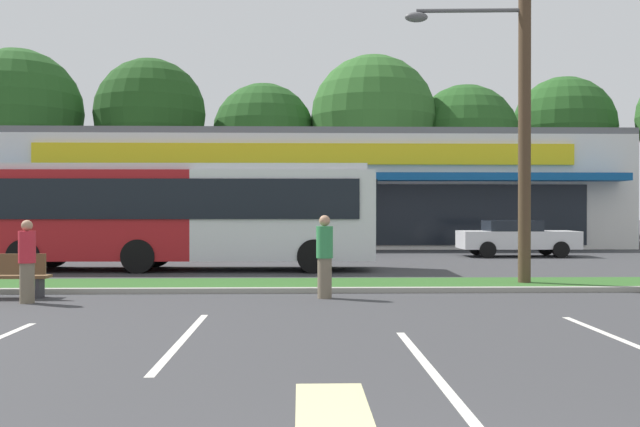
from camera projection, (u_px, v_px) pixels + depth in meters
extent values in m
cube|color=#2D5B23|center=(348.00, 285.00, 17.55)|extent=(56.00, 2.20, 0.12)
cube|color=#99968C|center=(352.00, 290.00, 16.33)|extent=(56.00, 0.24, 0.12)
cube|color=silver|center=(183.00, 339.00, 10.49)|extent=(0.12, 4.80, 0.01)
cube|color=silver|center=(428.00, 367.00, 8.64)|extent=(0.12, 4.80, 0.01)
cube|color=silver|center=(628.00, 342.00, 10.21)|extent=(0.12, 4.80, 0.01)
cube|color=beige|center=(332.00, 403.00, 7.01)|extent=(0.70, 1.60, 0.01)
cube|color=silver|center=(305.00, 194.00, 38.74)|extent=(31.30, 10.28, 5.42)
cube|color=black|center=(306.00, 215.00, 33.57)|extent=(26.29, 0.08, 2.82)
cube|color=#0F4C8C|center=(306.00, 177.00, 32.90)|extent=(29.42, 1.40, 0.35)
cube|color=yellow|center=(306.00, 154.00, 33.51)|extent=(25.04, 0.16, 0.98)
cube|color=slate|center=(305.00, 140.00, 38.72)|extent=(31.30, 10.28, 0.30)
cylinder|color=#473323|center=(18.00, 200.00, 45.75)|extent=(0.44, 0.44, 4.95)
sphere|color=#23511E|center=(18.00, 113.00, 45.72)|extent=(8.06, 8.06, 8.06)
cylinder|color=#473323|center=(150.00, 197.00, 46.99)|extent=(0.44, 0.44, 5.37)
sphere|color=#1E4719|center=(150.00, 114.00, 46.96)|extent=(7.15, 7.15, 7.15)
cylinder|color=#473323|center=(264.00, 205.00, 49.46)|extent=(0.44, 0.44, 4.37)
sphere|color=#23511E|center=(264.00, 135.00, 49.44)|extent=(6.96, 6.96, 6.96)
cylinder|color=#473323|center=(373.00, 201.00, 48.69)|extent=(0.44, 0.44, 4.93)
sphere|color=#2D6026|center=(373.00, 117.00, 48.66)|extent=(8.33, 8.33, 8.33)
cylinder|color=#473323|center=(466.00, 207.00, 49.81)|extent=(0.44, 0.44, 4.07)
sphere|color=#23511E|center=(466.00, 138.00, 49.78)|extent=(7.27, 7.27, 7.27)
cylinder|color=#473323|center=(564.00, 201.00, 51.02)|extent=(0.44, 0.44, 4.87)
sphere|color=#23511E|center=(564.00, 128.00, 50.99)|extent=(7.22, 7.22, 7.22)
cylinder|color=#4C3826|center=(525.00, 95.00, 17.46)|extent=(0.30, 0.30, 9.27)
cylinder|color=#59595B|center=(470.00, 11.00, 17.49)|extent=(2.60, 0.25, 0.10)
ellipsoid|color=#59595B|center=(416.00, 17.00, 17.52)|extent=(0.56, 0.32, 0.24)
cube|color=#AD191E|center=(88.00, 215.00, 22.47)|extent=(6.73, 2.68, 2.70)
cube|color=silver|center=(285.00, 215.00, 22.53)|extent=(5.51, 2.66, 2.70)
cube|color=silver|center=(177.00, 168.00, 22.49)|extent=(11.70, 2.52, 0.20)
cube|color=black|center=(168.00, 199.00, 21.19)|extent=(11.17, 0.28, 1.19)
cube|color=black|center=(373.00, 205.00, 22.55)|extent=(0.10, 2.17, 1.51)
cylinder|color=black|center=(314.00, 252.00, 23.71)|extent=(1.01, 0.32, 1.00)
cylinder|color=black|center=(314.00, 256.00, 21.37)|extent=(1.01, 0.32, 1.00)
cylinder|color=black|center=(156.00, 252.00, 23.67)|extent=(1.01, 0.32, 1.00)
cylinder|color=black|center=(138.00, 256.00, 21.32)|extent=(1.01, 0.32, 1.00)
cylinder|color=black|center=(53.00, 252.00, 23.64)|extent=(1.01, 0.32, 1.00)
cylinder|color=black|center=(24.00, 256.00, 21.29)|extent=(1.01, 0.32, 1.00)
cube|color=brown|center=(11.00, 277.00, 15.40)|extent=(1.60, 0.45, 0.06)
cube|color=brown|center=(7.00, 264.00, 15.21)|extent=(1.60, 0.06, 0.44)
cube|color=#333338|center=(40.00, 287.00, 15.42)|extent=(0.08, 0.36, 0.45)
cube|color=silver|center=(518.00, 240.00, 28.93)|extent=(4.61, 1.80, 0.70)
cube|color=black|center=(512.00, 226.00, 28.92)|extent=(2.07, 1.58, 0.41)
cylinder|color=black|center=(546.00, 247.00, 29.82)|extent=(0.64, 0.22, 0.64)
cylinder|color=black|center=(561.00, 250.00, 28.12)|extent=(0.64, 0.22, 0.64)
cylinder|color=black|center=(477.00, 247.00, 29.74)|extent=(0.64, 0.22, 0.64)
cylinder|color=black|center=(488.00, 250.00, 28.04)|extent=(0.64, 0.22, 0.64)
cube|color=silver|center=(184.00, 239.00, 29.18)|extent=(4.44, 1.90, 0.73)
cube|color=black|center=(190.00, 223.00, 29.18)|extent=(2.00, 1.67, 0.55)
cylinder|color=black|center=(145.00, 249.00, 28.24)|extent=(0.64, 0.22, 0.64)
cylinder|color=black|center=(154.00, 247.00, 30.04)|extent=(0.64, 0.22, 0.64)
cylinder|color=black|center=(216.00, 249.00, 28.32)|extent=(0.64, 0.22, 0.64)
cylinder|color=black|center=(221.00, 247.00, 30.12)|extent=(0.64, 0.22, 0.64)
cylinder|color=#726651|center=(27.00, 283.00, 14.52)|extent=(0.29, 0.29, 0.81)
cylinder|color=red|center=(27.00, 247.00, 14.52)|extent=(0.34, 0.34, 0.64)
sphere|color=tan|center=(27.00, 226.00, 14.52)|extent=(0.22, 0.22, 0.22)
cylinder|color=#726651|center=(325.00, 278.00, 15.34)|extent=(0.30, 0.30, 0.85)
cylinder|color=#338C4C|center=(325.00, 242.00, 15.34)|extent=(0.35, 0.35, 0.67)
sphere|color=tan|center=(325.00, 221.00, 15.33)|extent=(0.23, 0.23, 0.23)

